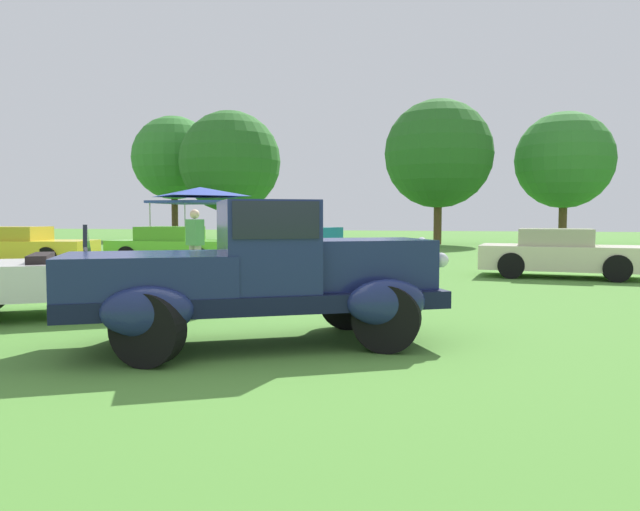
% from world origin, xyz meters
% --- Properties ---
extents(ground_plane, '(120.00, 120.00, 0.00)m').
position_xyz_m(ground_plane, '(0.00, 0.00, 0.00)').
color(ground_plane, '#4C8433').
extents(feature_pickup_truck, '(4.45, 3.34, 1.70)m').
position_xyz_m(feature_pickup_truck, '(-0.00, 0.18, 0.87)').
color(feature_pickup_truck, black).
rests_on(feature_pickup_truck, ground_plane).
extents(neighbor_convertible, '(4.52, 3.77, 1.40)m').
position_xyz_m(neighbor_convertible, '(-3.52, 1.61, 0.58)').
color(neighbor_convertible, silver).
rests_on(neighbor_convertible, ground_plane).
extents(show_car_yellow, '(4.80, 2.58, 1.22)m').
position_xyz_m(show_car_yellow, '(-11.17, 8.83, 0.60)').
color(show_car_yellow, yellow).
rests_on(show_car_yellow, ground_plane).
extents(show_car_lime, '(3.91, 1.80, 1.22)m').
position_xyz_m(show_car_lime, '(-6.53, 10.16, 0.60)').
color(show_car_lime, '#60C62D').
rests_on(show_car_lime, ground_plane).
extents(show_car_teal, '(4.87, 2.98, 1.22)m').
position_xyz_m(show_car_teal, '(-2.27, 9.94, 0.60)').
color(show_car_teal, teal).
rests_on(show_car_teal, ground_plane).
extents(show_car_cream, '(4.08, 2.10, 1.22)m').
position_xyz_m(show_car_cream, '(4.54, 9.52, 0.60)').
color(show_car_cream, beige).
rests_on(show_car_cream, ground_plane).
extents(spectator_between_cars, '(0.47, 0.39, 1.69)m').
position_xyz_m(spectator_between_cars, '(-3.82, 6.19, 0.91)').
color(spectator_between_cars, '#9E998E').
rests_on(spectator_between_cars, ground_plane).
extents(canopy_tent_left_field, '(3.16, 3.16, 2.71)m').
position_xyz_m(canopy_tent_left_field, '(-8.18, 15.43, 2.42)').
color(canopy_tent_left_field, '#B7B7BC').
rests_on(canopy_tent_left_field, ground_plane).
extents(treeline_far_left, '(5.66, 5.66, 8.38)m').
position_xyz_m(treeline_far_left, '(-17.50, 30.60, 5.54)').
color(treeline_far_left, '#47331E').
rests_on(treeline_far_left, ground_plane).
extents(treeline_mid_left, '(6.29, 6.29, 8.10)m').
position_xyz_m(treeline_mid_left, '(-12.35, 28.22, 4.95)').
color(treeline_mid_left, '#47331E').
rests_on(treeline_mid_left, ground_plane).
extents(treeline_center, '(5.94, 5.94, 7.96)m').
position_xyz_m(treeline_center, '(0.48, 27.08, 4.98)').
color(treeline_center, brown).
rests_on(treeline_center, ground_plane).
extents(treeline_mid_right, '(5.28, 5.28, 7.28)m').
position_xyz_m(treeline_mid_right, '(7.18, 28.78, 4.63)').
color(treeline_mid_right, brown).
rests_on(treeline_mid_right, ground_plane).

